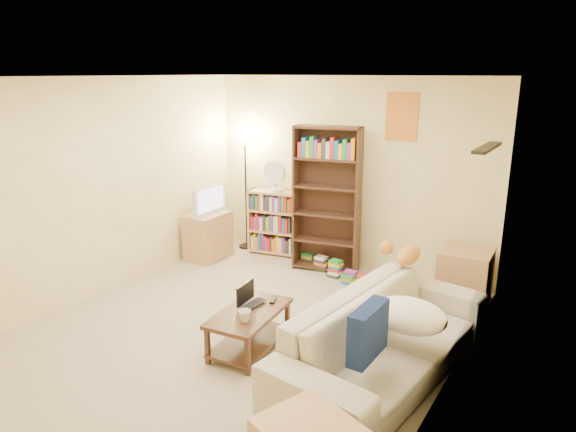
{
  "coord_description": "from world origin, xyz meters",
  "views": [
    {
      "loc": [
        2.9,
        -3.81,
        2.54
      ],
      "look_at": [
        0.08,
        0.67,
        1.05
      ],
      "focal_mm": 32.0,
      "sensor_mm": 36.0,
      "label": 1
    }
  ],
  "objects": [
    {
      "name": "laptop",
      "position": [
        0.28,
        -0.19,
        0.4
      ],
      "size": [
        0.3,
        0.21,
        0.02
      ],
      "primitive_type": "imported",
      "rotation": [
        0.0,
        0.0,
        1.51
      ],
      "color": "black",
      "rests_on": "coffee_table"
    },
    {
      "name": "floor_lamp",
      "position": [
        -1.51,
        2.05,
        1.32
      ],
      "size": [
        0.28,
        0.28,
        1.65
      ],
      "color": "black",
      "rests_on": "ground"
    },
    {
      "name": "tabby_cat",
      "position": [
        1.32,
        0.9,
        0.79
      ],
      "size": [
        0.55,
        0.24,
        0.19
      ],
      "color": "orange",
      "rests_on": "sofa"
    },
    {
      "name": "laptop_screen",
      "position": [
        0.15,
        -0.21,
        0.51
      ],
      "size": [
        0.04,
        0.29,
        0.2
      ],
      "primitive_type": "cube",
      "rotation": [
        0.0,
        0.0,
        0.11
      ],
      "color": "white",
      "rests_on": "laptop"
    },
    {
      "name": "cream_blanket",
      "position": [
        1.69,
        -0.0,
        0.59
      ],
      "size": [
        0.64,
        0.46,
        0.27
      ],
      "primitive_type": "ellipsoid",
      "color": "white",
      "rests_on": "sofa"
    },
    {
      "name": "tv_stand",
      "position": [
        -1.7,
        1.39,
        0.32
      ],
      "size": [
        0.44,
        0.61,
        0.65
      ],
      "primitive_type": "cube",
      "rotation": [
        0.0,
        0.0,
        0.02
      ],
      "color": "tan",
      "rests_on": "ground"
    },
    {
      "name": "television",
      "position": [
        -1.7,
        1.39,
        0.84
      ],
      "size": [
        0.68,
        0.11,
        0.39
      ],
      "primitive_type": "imported",
      "rotation": [
        0.0,
        0.0,
        1.59
      ],
      "color": "black",
      "rests_on": "tv_stand"
    },
    {
      "name": "sofa",
      "position": [
        1.51,
        -0.04,
        0.35
      ],
      "size": [
        2.59,
        1.49,
        0.69
      ],
      "primitive_type": "imported",
      "rotation": [
        0.0,
        0.0,
        1.45
      ],
      "color": "beige",
      "rests_on": "ground"
    },
    {
      "name": "short_bookshelf",
      "position": [
        -1.02,
        2.05,
        0.46
      ],
      "size": [
        0.76,
        0.42,
        0.92
      ],
      "rotation": [
        0.0,
        0.0,
        0.19
      ],
      "color": "tan",
      "rests_on": "ground"
    },
    {
      "name": "room",
      "position": [
        0.0,
        0.01,
        1.62
      ],
      "size": [
        4.5,
        4.54,
        2.52
      ],
      "color": "#B9AB8B",
      "rests_on": "ground"
    },
    {
      "name": "tall_bookshelf",
      "position": [
        -0.09,
        1.88,
        1.0
      ],
      "size": [
        0.89,
        0.45,
        1.89
      ],
      "rotation": [
        0.0,
        0.0,
        0.21
      ],
      "color": "#3F2918",
      "rests_on": "ground"
    },
    {
      "name": "desk_fan",
      "position": [
        -0.97,
        2.01,
        1.16
      ],
      "size": [
        0.33,
        0.18,
        0.44
      ],
      "color": "white",
      "rests_on": "short_bookshelf"
    },
    {
      "name": "navy_pillow",
      "position": [
        1.56,
        -0.56,
        0.66
      ],
      "size": [
        0.15,
        0.46,
        0.41
      ],
      "primitive_type": "cube",
      "rotation": [
        0.0,
        0.0,
        1.55
      ],
      "color": "#12204F",
      "rests_on": "sofa"
    },
    {
      "name": "book_stacks",
      "position": [
        0.17,
        1.7,
        0.1
      ],
      "size": [
        1.22,
        0.6,
        0.22
      ],
      "color": "red",
      "rests_on": "ground"
    },
    {
      "name": "mug",
      "position": [
        0.36,
        -0.5,
        0.45
      ],
      "size": [
        0.14,
        0.14,
        0.11
      ],
      "primitive_type": "imported",
      "rotation": [
        0.0,
        0.0,
        -0.11
      ],
      "color": "white",
      "rests_on": "coffee_table"
    },
    {
      "name": "coffee_table",
      "position": [
        0.27,
        -0.31,
        0.25
      ],
      "size": [
        0.58,
        0.93,
        0.39
      ],
      "rotation": [
        0.0,
        0.0,
        0.11
      ],
      "color": "#45261A",
      "rests_on": "ground"
    },
    {
      "name": "tv_remote",
      "position": [
        0.34,
        -0.01,
        0.4
      ],
      "size": [
        0.11,
        0.16,
        0.02
      ],
      "primitive_type": "cube",
      "rotation": [
        0.0,
        0.0,
        0.41
      ],
      "color": "black",
      "rests_on": "coffee_table"
    },
    {
      "name": "side_table",
      "position": [
        1.72,
        1.82,
        0.31
      ],
      "size": [
        0.57,
        0.57,
        0.63
      ],
      "primitive_type": "cube",
      "rotation": [
        0.0,
        0.0,
        0.05
      ],
      "color": "tan",
      "rests_on": "ground"
    }
  ]
}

